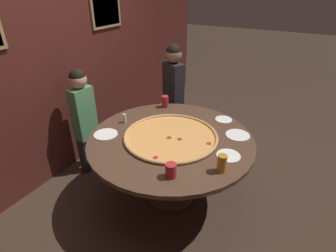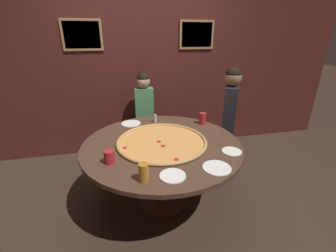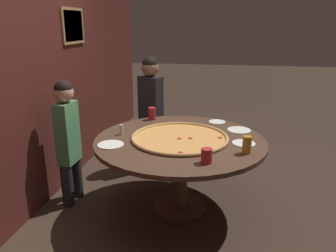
{
  "view_description": "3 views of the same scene",
  "coord_description": "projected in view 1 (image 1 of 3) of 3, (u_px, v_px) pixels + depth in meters",
  "views": [
    {
      "loc": [
        -1.91,
        -1.04,
        2.07
      ],
      "look_at": [
        -0.04,
        0.01,
        0.88
      ],
      "focal_mm": 28.0,
      "sensor_mm": 36.0,
      "label": 1
    },
    {
      "loc": [
        -0.38,
        -2.01,
        1.77
      ],
      "look_at": [
        0.06,
        -0.01,
        0.92
      ],
      "focal_mm": 24.0,
      "sensor_mm": 36.0,
      "label": 2
    },
    {
      "loc": [
        -2.88,
        -0.39,
        1.78
      ],
      "look_at": [
        -0.09,
        0.1,
        0.89
      ],
      "focal_mm": 35.0,
      "sensor_mm": 36.0,
      "label": 3
    }
  ],
  "objects": [
    {
      "name": "white_plate_right_side",
      "position": [
        224.0,
        119.0,
        2.87
      ],
      "size": [
        0.18,
        0.18,
        0.01
      ],
      "primitive_type": "cylinder",
      "color": "white",
      "rests_on": "dining_table"
    },
    {
      "name": "ground_plane",
      "position": [
        170.0,
        194.0,
        2.91
      ],
      "size": [
        24.0,
        24.0,
        0.0
      ],
      "primitive_type": "plane",
      "color": "#38281E"
    },
    {
      "name": "drink_cup_far_right",
      "position": [
        165.0,
        101.0,
        3.13
      ],
      "size": [
        0.08,
        0.08,
        0.14
      ],
      "primitive_type": "cylinder",
      "color": "#B22328",
      "rests_on": "dining_table"
    },
    {
      "name": "condiment_shaker",
      "position": [
        125.0,
        118.0,
        2.8
      ],
      "size": [
        0.04,
        0.04,
        0.1
      ],
      "color": "silver",
      "rests_on": "dining_table"
    },
    {
      "name": "diner_side_right",
      "position": [
        173.0,
        90.0,
        3.5
      ],
      "size": [
        0.27,
        0.37,
        1.4
      ],
      "rotation": [
        0.0,
        0.0,
        -2.04
      ],
      "color": "#232328",
      "rests_on": "ground_plane"
    },
    {
      "name": "back_wall",
      "position": [
        59.0,
        61.0,
        2.88
      ],
      "size": [
        6.4,
        0.08,
        2.6
      ],
      "color": "#4C1E19",
      "rests_on": "ground_plane"
    },
    {
      "name": "white_plate_left_side",
      "position": [
        238.0,
        135.0,
        2.58
      ],
      "size": [
        0.24,
        0.24,
        0.01
      ],
      "primitive_type": "cylinder",
      "color": "white",
      "rests_on": "dining_table"
    },
    {
      "name": "drink_cup_near_left",
      "position": [
        171.0,
        170.0,
        2.01
      ],
      "size": [
        0.09,
        0.09,
        0.12
      ],
      "primitive_type": "cylinder",
      "color": "#B22328",
      "rests_on": "dining_table"
    },
    {
      "name": "drink_cup_front_edge",
      "position": [
        222.0,
        163.0,
        2.06
      ],
      "size": [
        0.08,
        0.08,
        0.15
      ],
      "primitive_type": "cylinder",
      "color": "#BC7A23",
      "rests_on": "dining_table"
    },
    {
      "name": "dining_table",
      "position": [
        171.0,
        148.0,
        2.61
      ],
      "size": [
        1.61,
        1.61,
        0.74
      ],
      "color": "#4C3323",
      "rests_on": "ground_plane"
    },
    {
      "name": "white_plate_beside_cup",
      "position": [
        228.0,
        156.0,
        2.27
      ],
      "size": [
        0.21,
        0.21,
        0.01
      ],
      "primitive_type": "cylinder",
      "color": "white",
      "rests_on": "dining_table"
    },
    {
      "name": "diner_far_left",
      "position": [
        84.0,
        116.0,
        3.0
      ],
      "size": [
        0.32,
        0.19,
        1.27
      ],
      "rotation": [
        0.0,
        0.0,
        3.1
      ],
      "color": "#232328",
      "rests_on": "ground_plane"
    },
    {
      "name": "giant_pizza",
      "position": [
        171.0,
        136.0,
        2.54
      ],
      "size": [
        0.92,
        0.92,
        0.03
      ],
      "color": "#E0994C",
      "rests_on": "dining_table"
    },
    {
      "name": "white_plate_near_front",
      "position": [
        106.0,
        134.0,
        2.59
      ],
      "size": [
        0.23,
        0.23,
        0.01
      ],
      "primitive_type": "cylinder",
      "color": "white",
      "rests_on": "dining_table"
    }
  ]
}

